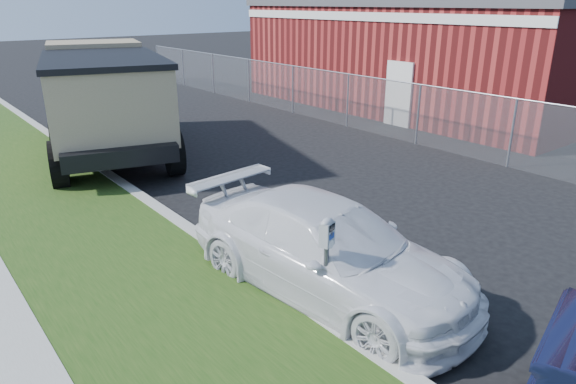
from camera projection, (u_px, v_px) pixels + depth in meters
ground at (382, 242)px, 9.32m from camera, size 120.00×120.00×0.00m
streetside at (24, 294)px, 7.52m from camera, size 6.12×50.00×0.15m
chainlink_fence at (348, 90)px, 17.52m from camera, size 0.06×30.06×30.00m
brick_building at (434, 52)px, 21.45m from camera, size 9.20×14.20×4.17m
parking_meter at (327, 247)px, 6.46m from camera, size 0.23×0.19×1.46m
white_wagon at (326, 248)px, 7.56m from camera, size 2.48×4.93×1.37m
dump_truck at (103, 94)px, 14.49m from camera, size 4.67×7.93×2.93m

